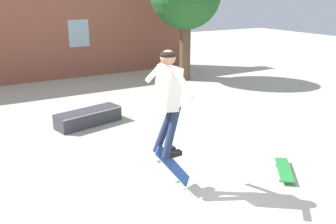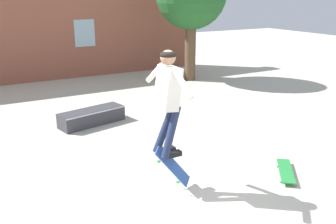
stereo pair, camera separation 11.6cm
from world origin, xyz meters
name	(u,v)px [view 1 (the left image)]	position (x,y,z in m)	size (l,w,h in m)	color
ground_plane	(207,213)	(0.00, 0.00, 0.00)	(40.00, 40.00, 0.00)	beige
building_backdrop	(41,26)	(0.04, 9.27, 1.78)	(11.38, 0.52, 4.78)	#93513D
skate_ledge	(88,117)	(-0.21, 4.20, 0.17)	(1.54, 0.80, 0.33)	#38383D
skater	(168,94)	(-0.13, 0.82, 1.48)	(0.37, 1.20, 1.53)	silver
skateboard_flipping	(173,166)	(-0.05, 0.81, 0.37)	(0.61, 0.26, 0.71)	#2D519E
skateboard_resting	(284,170)	(1.76, 0.30, 0.07)	(0.72, 0.81, 0.08)	#237F38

